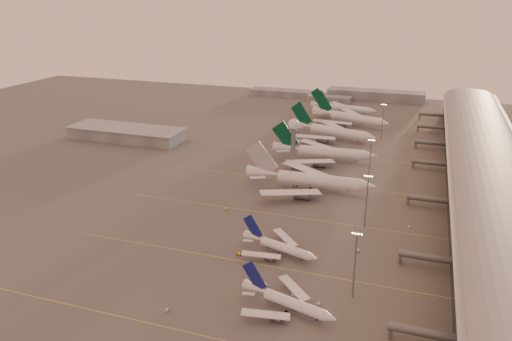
% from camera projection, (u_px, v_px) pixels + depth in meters
% --- Properties ---
extents(ground, '(700.00, 700.00, 0.00)m').
position_uv_depth(ground, '(198.00, 268.00, 187.85)').
color(ground, '#4F4D4D').
rests_on(ground, ground).
extents(taxiway_markings, '(180.00, 185.25, 0.02)m').
position_uv_depth(taxiway_markings, '(309.00, 218.00, 228.53)').
color(taxiway_markings, '#D1CB4A').
rests_on(taxiway_markings, ground).
extents(terminal, '(57.00, 362.00, 23.04)m').
position_uv_depth(terminal, '(487.00, 177.00, 249.37)').
color(terminal, black).
rests_on(terminal, ground).
extents(hangar, '(82.00, 27.00, 8.50)m').
position_uv_depth(hangar, '(127.00, 133.00, 347.24)').
color(hangar, slate).
rests_on(hangar, ground).
extents(radar_tower, '(6.40, 6.40, 31.10)m').
position_uv_depth(radar_tower, '(294.00, 133.00, 285.83)').
color(radar_tower, slate).
rests_on(radar_tower, ground).
extents(mast_a, '(3.60, 0.56, 25.00)m').
position_uv_depth(mast_a, '(355.00, 262.00, 165.54)').
color(mast_a, slate).
rests_on(mast_a, ground).
extents(mast_b, '(3.60, 0.56, 25.00)m').
position_uv_depth(mast_b, '(367.00, 199.00, 215.34)').
color(mast_b, slate).
rests_on(mast_b, ground).
extents(mast_c, '(3.60, 0.56, 25.00)m').
position_uv_depth(mast_c, '(370.00, 159.00, 265.75)').
color(mast_c, slate).
rests_on(mast_c, ground).
extents(mast_d, '(3.60, 0.56, 25.00)m').
position_uv_depth(mast_d, '(383.00, 119.00, 346.37)').
color(mast_d, slate).
rests_on(mast_d, ground).
extents(distant_horizon, '(165.00, 37.50, 9.00)m').
position_uv_depth(distant_horizon, '(346.00, 95.00, 474.77)').
color(distant_horizon, slate).
rests_on(distant_horizon, ground).
extents(narrowbody_near, '(34.58, 27.23, 13.81)m').
position_uv_depth(narrowbody_near, '(288.00, 303.00, 162.01)').
color(narrowbody_near, white).
rests_on(narrowbody_near, ground).
extents(narrowbody_mid, '(33.70, 26.51, 13.52)m').
position_uv_depth(narrowbody_mid, '(279.00, 248.00, 196.83)').
color(narrowbody_mid, white).
rests_on(narrowbody_mid, ground).
extents(widebody_white, '(68.78, 55.12, 24.20)m').
position_uv_depth(widebody_white, '(310.00, 183.00, 259.25)').
color(widebody_white, white).
rests_on(widebody_white, ground).
extents(greentail_a, '(64.19, 51.75, 23.30)m').
position_uv_depth(greentail_a, '(324.00, 154.00, 303.38)').
color(greentail_a, white).
rests_on(greentail_a, ground).
extents(greentail_b, '(63.79, 50.86, 23.68)m').
position_uv_depth(greentail_b, '(332.00, 133.00, 347.68)').
color(greentail_b, white).
rests_on(greentail_b, ground).
extents(greentail_c, '(63.35, 50.27, 24.02)m').
position_uv_depth(greentail_c, '(350.00, 119.00, 384.14)').
color(greentail_c, white).
rests_on(greentail_c, ground).
extents(greentail_d, '(56.71, 45.58, 20.62)m').
position_uv_depth(greentail_d, '(343.00, 110.00, 417.47)').
color(greentail_d, white).
rests_on(greentail_d, ground).
extents(gsv_truck_a, '(5.11, 2.82, 1.95)m').
position_uv_depth(gsv_truck_a, '(168.00, 309.00, 162.13)').
color(gsv_truck_a, silver).
rests_on(gsv_truck_a, ground).
extents(gsv_catering_a, '(5.26, 3.97, 3.95)m').
position_uv_depth(gsv_catering_a, '(319.00, 300.00, 164.92)').
color(gsv_catering_a, silver).
rests_on(gsv_catering_a, ground).
extents(gsv_tug_mid, '(3.82, 4.15, 1.02)m').
position_uv_depth(gsv_tug_mid, '(239.00, 254.00, 196.54)').
color(gsv_tug_mid, yellow).
rests_on(gsv_tug_mid, ground).
extents(gsv_truck_b, '(5.54, 2.29, 2.20)m').
position_uv_depth(gsv_truck_b, '(359.00, 250.00, 198.75)').
color(gsv_truck_b, silver).
rests_on(gsv_truck_b, ground).
extents(gsv_truck_c, '(5.34, 3.55, 2.03)m').
position_uv_depth(gsv_truck_c, '(227.00, 208.00, 236.70)').
color(gsv_truck_c, yellow).
rests_on(gsv_truck_c, ground).
extents(gsv_catering_b, '(4.65, 3.26, 3.49)m').
position_uv_depth(gsv_catering_b, '(410.00, 224.00, 218.67)').
color(gsv_catering_b, silver).
rests_on(gsv_catering_b, ground).
extents(gsv_tug_far, '(3.30, 4.42, 1.13)m').
position_uv_depth(gsv_tug_far, '(296.00, 186.00, 264.81)').
color(gsv_tug_far, silver).
rests_on(gsv_tug_far, ground).
extents(gsv_truck_d, '(3.26, 4.99, 1.90)m').
position_uv_depth(gsv_truck_d, '(269.00, 164.00, 297.05)').
color(gsv_truck_d, silver).
rests_on(gsv_truck_d, ground).
extents(gsv_tug_hangar, '(3.62, 3.00, 0.89)m').
position_uv_depth(gsv_tug_hangar, '(362.00, 151.00, 321.87)').
color(gsv_tug_hangar, yellow).
rests_on(gsv_tug_hangar, ground).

